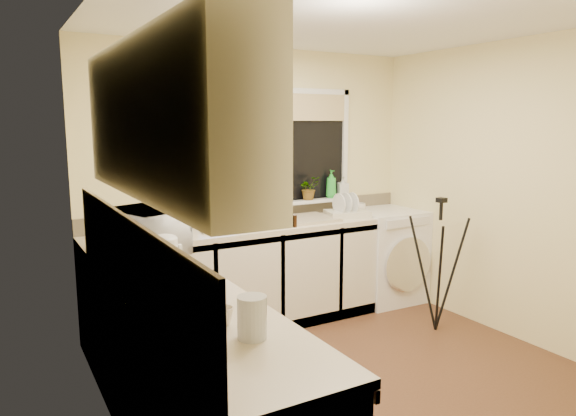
{
  "coord_description": "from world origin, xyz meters",
  "views": [
    {
      "loc": [
        -2.14,
        -2.83,
        1.78
      ],
      "look_at": [
        -0.2,
        0.55,
        1.15
      ],
      "focal_mm": 32.84,
      "sensor_mm": 36.0,
      "label": 1
    }
  ],
  "objects": [
    {
      "name": "floor",
      "position": [
        0.0,
        0.0,
        0.0
      ],
      "size": [
        3.2,
        3.2,
        0.0
      ],
      "primitive_type": "plane",
      "color": "brown",
      "rests_on": "ground"
    },
    {
      "name": "ceiling",
      "position": [
        0.0,
        0.0,
        2.45
      ],
      "size": [
        3.2,
        3.2,
        0.0
      ],
      "primitive_type": "plane",
      "rotation": [
        3.14,
        0.0,
        0.0
      ],
      "color": "white",
      "rests_on": "ground"
    },
    {
      "name": "wall_back",
      "position": [
        0.0,
        1.5,
        1.23
      ],
      "size": [
        3.2,
        0.0,
        3.2
      ],
      "primitive_type": "plane",
      "rotation": [
        1.57,
        0.0,
        0.0
      ],
      "color": "#F3E4A2",
      "rests_on": "ground"
    },
    {
      "name": "wall_front",
      "position": [
        0.0,
        -1.5,
        1.23
      ],
      "size": [
        3.2,
        0.0,
        3.2
      ],
      "primitive_type": "plane",
      "rotation": [
        -1.57,
        0.0,
        0.0
      ],
      "color": "#F3E4A2",
      "rests_on": "ground"
    },
    {
      "name": "wall_left",
      "position": [
        -1.6,
        0.0,
        1.23
      ],
      "size": [
        0.0,
        3.0,
        3.0
      ],
      "primitive_type": "plane",
      "rotation": [
        1.57,
        0.0,
        1.57
      ],
      "color": "#F3E4A2",
      "rests_on": "ground"
    },
    {
      "name": "wall_right",
      "position": [
        1.6,
        0.0,
        1.23
      ],
      "size": [
        0.0,
        3.0,
        3.0
      ],
      "primitive_type": "plane",
      "rotation": [
        1.57,
        0.0,
        -1.57
      ],
      "color": "#F3E4A2",
      "rests_on": "ground"
    },
    {
      "name": "base_cabinet_back",
      "position": [
        -0.33,
        1.2,
        0.43
      ],
      "size": [
        2.55,
        0.6,
        0.86
      ],
      "primitive_type": "cube",
      "color": "silver",
      "rests_on": "floor"
    },
    {
      "name": "base_cabinet_left",
      "position": [
        -1.3,
        -0.3,
        0.43
      ],
      "size": [
        0.54,
        2.4,
        0.86
      ],
      "primitive_type": "cube",
      "color": "silver",
      "rests_on": "floor"
    },
    {
      "name": "worktop_back",
      "position": [
        0.0,
        1.2,
        0.88
      ],
      "size": [
        3.2,
        0.6,
        0.04
      ],
      "primitive_type": "cube",
      "color": "beige",
      "rests_on": "base_cabinet_back"
    },
    {
      "name": "worktop_left",
      "position": [
        -1.3,
        -0.3,
        0.88
      ],
      "size": [
        0.6,
        2.4,
        0.04
      ],
      "primitive_type": "cube",
      "color": "beige",
      "rests_on": "base_cabinet_left"
    },
    {
      "name": "upper_cabinet",
      "position": [
        -1.44,
        -0.45,
        1.8
      ],
      "size": [
        0.28,
        1.9,
        0.7
      ],
      "primitive_type": "cube",
      "color": "silver",
      "rests_on": "wall_left"
    },
    {
      "name": "splashback_left",
      "position": [
        -1.59,
        -0.3,
        1.12
      ],
      "size": [
        0.02,
        2.4,
        0.45
      ],
      "primitive_type": "cube",
      "color": "beige",
      "rests_on": "wall_left"
    },
    {
      "name": "splashback_back",
      "position": [
        0.0,
        1.49,
        0.97
      ],
      "size": [
        3.2,
        0.02,
        0.14
      ],
      "primitive_type": "cube",
      "color": "beige",
      "rests_on": "wall_back"
    },
    {
      "name": "window_glass",
      "position": [
        0.2,
        1.49,
        1.55
      ],
      "size": [
        1.5,
        0.02,
        1.0
      ],
      "primitive_type": "cube",
      "color": "black",
      "rests_on": "wall_back"
    },
    {
      "name": "window_blind",
      "position": [
        0.2,
        1.46,
        1.92
      ],
      "size": [
        1.5,
        0.02,
        0.25
      ],
      "primitive_type": "cube",
      "color": "tan",
      "rests_on": "wall_back"
    },
    {
      "name": "windowsill",
      "position": [
        0.2,
        1.43,
        1.04
      ],
      "size": [
        1.6,
        0.14,
        0.03
      ],
      "primitive_type": "cube",
      "color": "white",
      "rests_on": "wall_back"
    },
    {
      "name": "sink",
      "position": [
        0.2,
        1.2,
        0.91
      ],
      "size": [
        0.82,
        0.46,
        0.03
      ],
      "primitive_type": "cube",
      "color": "tan",
      "rests_on": "worktop_back"
    },
    {
      "name": "faucet",
      "position": [
        0.2,
        1.38,
        1.02
      ],
      "size": [
        0.03,
        0.03,
        0.24
      ],
      "primitive_type": "cylinder",
      "color": "silver",
      "rests_on": "worktop_back"
    },
    {
      "name": "washing_machine",
      "position": [
        1.29,
        1.17,
        0.46
      ],
      "size": [
        0.67,
        0.65,
        0.92
      ],
      "primitive_type": "cube",
      "rotation": [
        0.0,
        0.0,
        -0.04
      ],
      "color": "white",
      "rests_on": "floor"
    },
    {
      "name": "laptop",
      "position": [
        -0.49,
        1.23,
        0.97
      ],
      "size": [
        0.39,
        0.35,
        0.25
      ],
      "rotation": [
        0.0,
        0.0,
        -0.17
      ],
      "color": "gray",
      "rests_on": "worktop_back"
    },
    {
      "name": "kettle",
      "position": [
        -1.27,
        0.16,
        1.0
      ],
      "size": [
        0.16,
        0.16,
        0.21
      ],
      "primitive_type": "cylinder",
      "color": "silver",
      "rests_on": "worktop_left"
    },
    {
      "name": "dish_rack",
      "position": [
        0.79,
        1.15,
        0.93
      ],
      "size": [
        0.45,
        0.38,
        0.06
      ],
      "primitive_type": "cube",
      "rotation": [
        0.0,
        0.0,
        -0.27
      ],
      "color": "beige",
      "rests_on": "worktop_back"
    },
    {
      "name": "tripod",
      "position": [
        1.14,
        0.31,
        0.58
      ],
      "size": [
        0.68,
        0.68,
        1.16
      ],
      "primitive_type": null,
      "rotation": [
        0.0,
        0.0,
        -0.2
      ],
      "color": "black",
      "rests_on": "floor"
    },
    {
      "name": "glass_jug",
      "position": [
        -1.24,
        -0.96,
        0.99
      ],
      "size": [
        0.12,
        0.12,
        0.18
      ],
      "primitive_type": "cylinder",
      "color": "#B4B9C0",
      "rests_on": "worktop_left"
    },
    {
      "name": "steel_jar",
      "position": [
        -1.36,
        -0.18,
        0.95
      ],
      "size": [
        0.08,
        0.08,
        0.11
      ],
      "primitive_type": "cylinder",
      "color": "silver",
      "rests_on": "worktop_left"
    },
    {
      "name": "microwave",
      "position": [
        -1.24,
        0.67,
        1.05
      ],
      "size": [
        0.54,
        0.65,
        0.31
      ],
      "primitive_type": "imported",
      "rotation": [
        0.0,
        0.0,
        1.9
      ],
      "color": "white",
      "rests_on": "worktop_left"
    },
    {
      "name": "plant_a",
      "position": [
        -0.34,
        1.42,
        1.17
      ],
      "size": [
        0.13,
        0.09,
        0.24
      ],
      "primitive_type": "imported",
      "rotation": [
        0.0,
        0.0,
        -0.03
      ],
      "color": "#999999",
      "rests_on": "windowsill"
    },
    {
      "name": "plant_b",
      "position": [
        -0.1,
        1.39,
        1.17
      ],
      "size": [
        0.17,
        0.15,
        0.25
      ],
      "primitive_type": "imported",
      "rotation": [
        0.0,
        0.0,
        0.34
      ],
      "color": "#999999",
      "rests_on": "windowsill"
    },
    {
      "name": "plant_d",
      "position": [
        0.52,
        1.41,
        1.16
      ],
      "size": [
        0.21,
        0.19,
        0.22
      ],
      "primitive_type": "imported",
      "rotation": [
        0.0,
        0.0,
        0.06
      ],
      "color": "#999999",
      "rests_on": "windowsill"
    },
    {
      "name": "soap_bottle_green",
      "position": [
        0.79,
        1.42,
        1.19
      ],
      "size": [
        0.11,
        0.11,
        0.27
      ],
      "primitive_type": "imported",
      "rotation": [
        0.0,
        0.0,
        -0.05
      ],
      "color": "green",
      "rests_on": "windowsill"
    },
    {
      "name": "soap_bottle_clear",
      "position": [
        0.91,
        1.4,
        1.15
      ],
      "size": [
        0.12,
        0.12,
        0.21
      ],
      "primitive_type": "imported",
      "rotation": [
        0.0,
        0.0,
        -0.28
      ],
      "color": "#999999",
      "rests_on": "windowsill"
    },
    {
      "name": "cup_back",
      "position": [
        1.01,
        1.26,
        0.95
      ],
      "size": [
        0.17,
        0.17,
        0.1
      ],
      "primitive_type": "imported",
      "rotation": [
        0.0,
        0.0,
        -0.38
      ],
      "color": "silver",
      "rests_on": "worktop_back"
    },
    {
      "name": "cup_left",
      "position": [
        -1.28,
        -0.77,
        0.94
      ],
      "size": [
        0.11,
        0.11,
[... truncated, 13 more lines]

